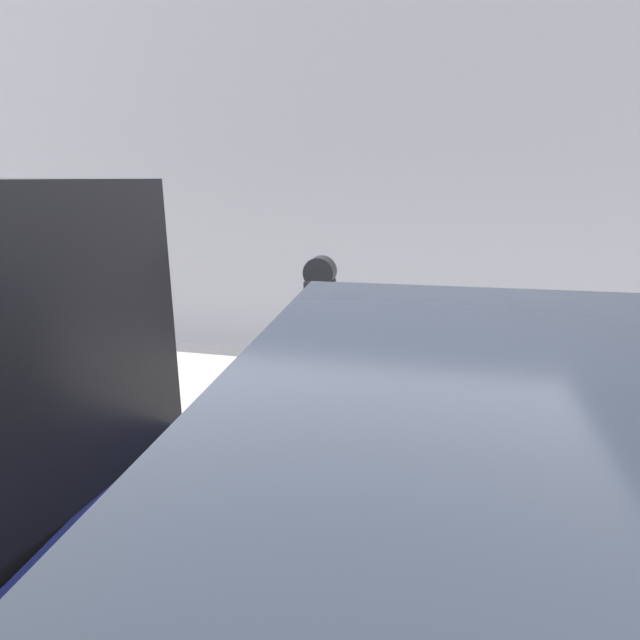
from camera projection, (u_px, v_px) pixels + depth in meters
sidewalk at (366, 433)px, 4.30m from camera, size 24.00×2.80×0.11m
building_facade at (402, 51)px, 5.38m from camera, size 24.00×0.30×6.99m
parking_meter at (320, 329)px, 2.98m from camera, size 0.18×0.15×1.63m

